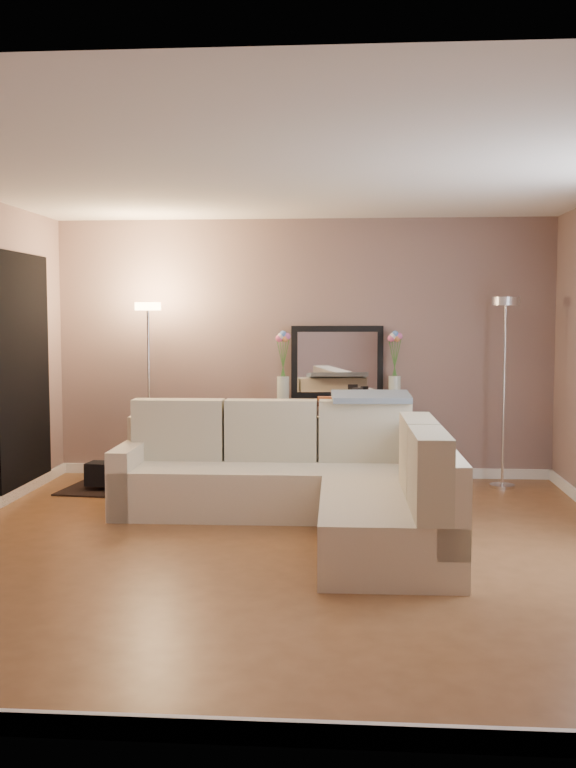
# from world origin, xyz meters

# --- Properties ---
(floor) EXTENTS (5.00, 5.50, 0.01)m
(floor) POSITION_xyz_m (0.00, 0.00, -0.01)
(floor) COLOR brown
(floor) RESTS_ON ground
(ceiling) EXTENTS (5.00, 5.50, 0.01)m
(ceiling) POSITION_xyz_m (0.00, 0.00, 2.60)
(ceiling) COLOR white
(ceiling) RESTS_ON ground
(wall_back) EXTENTS (5.00, 0.02, 2.60)m
(wall_back) POSITION_xyz_m (0.00, 2.76, 1.30)
(wall_back) COLOR gray
(wall_back) RESTS_ON ground
(wall_front) EXTENTS (5.00, 0.02, 2.60)m
(wall_front) POSITION_xyz_m (0.00, -2.76, 1.30)
(wall_front) COLOR gray
(wall_front) RESTS_ON ground
(baseboard_back) EXTENTS (5.00, 0.03, 0.10)m
(baseboard_back) POSITION_xyz_m (0.00, 2.73, 0.05)
(baseboard_back) COLOR white
(baseboard_back) RESTS_ON ground
(baseboard_front) EXTENTS (5.00, 0.03, 0.10)m
(baseboard_front) POSITION_xyz_m (0.00, -2.73, 0.05)
(baseboard_front) COLOR white
(baseboard_front) RESTS_ON ground
(doorway) EXTENTS (0.02, 1.20, 2.20)m
(doorway) POSITION_xyz_m (-2.48, 1.70, 1.10)
(doorway) COLOR black
(doorway) RESTS_ON ground
(sectional_sofa) EXTENTS (2.65, 2.51, 0.92)m
(sectional_sofa) POSITION_xyz_m (0.21, 0.73, 0.34)
(sectional_sofa) COLOR beige
(sectional_sofa) RESTS_ON floor
(throw_blanket) EXTENTS (0.68, 0.43, 0.09)m
(throw_blanket) POSITION_xyz_m (0.66, 1.38, 0.95)
(throw_blanket) COLOR gray
(throw_blanket) RESTS_ON sectional_sofa
(console_table) EXTENTS (1.34, 0.52, 0.80)m
(console_table) POSITION_xyz_m (0.29, 2.50, 0.45)
(console_table) COLOR black
(console_table) RESTS_ON floor
(leaning_mirror) EXTENTS (0.92, 0.16, 0.72)m
(leaning_mirror) POSITION_xyz_m (0.35, 2.68, 1.17)
(leaning_mirror) COLOR black
(leaning_mirror) RESTS_ON console_table
(table_decor) EXTENTS (0.56, 0.14, 0.13)m
(table_decor) POSITION_xyz_m (0.38, 2.48, 0.83)
(table_decor) COLOR #C75723
(table_decor) RESTS_ON console_table
(flower_vase_left) EXTENTS (0.16, 0.13, 0.69)m
(flower_vase_left) POSITION_xyz_m (-0.17, 2.44, 1.09)
(flower_vase_left) COLOR silver
(flower_vase_left) RESTS_ON console_table
(flower_vase_right) EXTENTS (0.16, 0.13, 0.69)m
(flower_vase_right) POSITION_xyz_m (0.92, 2.59, 1.09)
(flower_vase_right) COLOR silver
(flower_vase_right) RESTS_ON console_table
(floor_lamp_lit) EXTENTS (0.27, 0.27, 1.76)m
(floor_lamp_lit) POSITION_xyz_m (-1.47, 2.29, 1.24)
(floor_lamp_lit) COLOR silver
(floor_lamp_lit) RESTS_ON floor
(floor_lamp_unlit) EXTENTS (0.27, 0.27, 1.81)m
(floor_lamp_unlit) POSITION_xyz_m (1.94, 2.30, 1.28)
(floor_lamp_unlit) COLOR silver
(floor_lamp_unlit) RESTS_ON floor
(charcoal_rug) EXTENTS (1.24, 0.98, 0.02)m
(charcoal_rug) POSITION_xyz_m (-1.60, 1.96, 0.01)
(charcoal_rug) COLOR black
(charcoal_rug) RESTS_ON floor
(black_bag) EXTENTS (0.35, 0.26, 0.21)m
(black_bag) POSITION_xyz_m (-1.80, 1.88, 0.16)
(black_bag) COLOR black
(black_bag) RESTS_ON charcoal_rug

